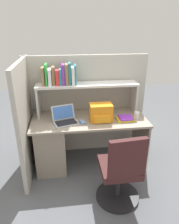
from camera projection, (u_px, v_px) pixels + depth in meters
name	position (u px, v px, depth m)	size (l,w,h in m)	color
ground_plane	(89.00, 161.00, 3.22)	(8.00, 8.00, 0.00)	#595B60
desk	(62.00, 140.00, 3.02)	(1.60, 0.70, 0.73)	gray
cubicle_partition_rear	(86.00, 106.00, 3.26)	(1.84, 0.05, 1.55)	#B2ADA0
cubicle_partition_left	(26.00, 120.00, 2.77)	(0.05, 1.06, 1.55)	#B2ADA0
overhead_hutch	(87.00, 90.00, 2.98)	(1.44, 0.28, 0.45)	beige
reference_books_on_shelf	(60.00, 75.00, 2.85)	(0.47, 0.19, 0.30)	olive
laptop	(65.00, 119.00, 2.80)	(0.37, 0.34, 0.22)	#B7BABF
backpack	(101.00, 113.00, 2.83)	(0.30, 0.22, 0.24)	orange
computer_mouse	(82.00, 122.00, 2.79)	(0.06, 0.10, 0.03)	#7299C6
paper_cup	(137.00, 115.00, 2.94)	(0.08, 0.08, 0.09)	white
desk_book_stack	(125.00, 118.00, 2.88)	(0.24, 0.17, 0.05)	yellow
office_chair	(121.00, 174.00, 2.36)	(0.52, 0.52, 0.93)	black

